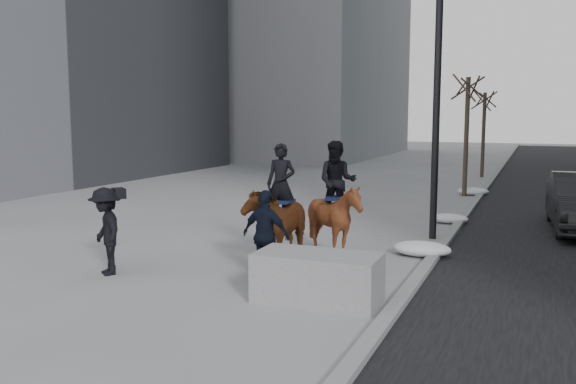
% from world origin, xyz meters
% --- Properties ---
extents(ground, '(120.00, 120.00, 0.00)m').
position_xyz_m(ground, '(0.00, 0.00, 0.00)').
color(ground, gray).
rests_on(ground, ground).
extents(curb, '(0.25, 90.00, 0.12)m').
position_xyz_m(curb, '(3.00, 10.00, 0.06)').
color(curb, gray).
rests_on(curb, ground).
extents(planter, '(2.14, 1.10, 0.85)m').
position_xyz_m(planter, '(1.65, -1.47, 0.42)').
color(planter, gray).
rests_on(planter, ground).
extents(tree_near, '(1.20, 1.20, 5.11)m').
position_xyz_m(tree_near, '(2.40, 13.52, 2.55)').
color(tree_near, '#3D3124').
rests_on(tree_near, ground).
extents(tree_far, '(1.20, 1.20, 4.72)m').
position_xyz_m(tree_far, '(2.40, 21.18, 2.36)').
color(tree_far, '#392B22').
rests_on(tree_far, ground).
extents(mounted_left, '(0.96, 2.02, 2.57)m').
position_xyz_m(mounted_left, '(-0.07, 0.84, 0.96)').
color(mounted_left, '#47250E').
rests_on(mounted_left, ground).
extents(mounted_right, '(1.64, 1.78, 2.61)m').
position_xyz_m(mounted_right, '(0.95, 1.64, 1.05)').
color(mounted_right, '#531F10').
rests_on(mounted_right, ground).
extents(feeder, '(1.08, 0.94, 1.75)m').
position_xyz_m(feeder, '(0.25, -0.53, 0.88)').
color(feeder, black).
rests_on(feeder, ground).
extents(camera_crew, '(1.29, 1.22, 1.75)m').
position_xyz_m(camera_crew, '(-2.86, -1.38, 0.89)').
color(camera_crew, black).
rests_on(camera_crew, ground).
extents(lamppost, '(0.25, 0.90, 9.09)m').
position_xyz_m(lamppost, '(2.60, 4.76, 4.99)').
color(lamppost, black).
rests_on(lamppost, ground).
extents(snow_piles, '(1.31, 12.04, 0.33)m').
position_xyz_m(snow_piles, '(2.70, 7.50, 0.16)').
color(snow_piles, white).
rests_on(snow_piles, ground).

